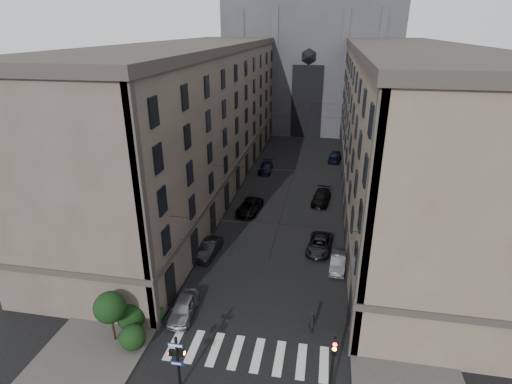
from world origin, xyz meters
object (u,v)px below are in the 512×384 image
Objects in this scene: car_left_midfar at (250,207)px; pedestrian at (312,322)px; car_right_midfar at (321,197)px; car_left_midnear at (209,249)px; car_left_far at (266,167)px; pedestrian_signal_left at (177,359)px; car_right_far at (335,157)px; gothic_tower at (312,42)px; car_left_near at (184,308)px; traffic_light_right at (333,363)px; car_right_midnear at (319,245)px; car_right_near at (338,263)px.

car_left_midfar is 20.99m from pedestrian.
car_right_midfar is 23.59m from pedestrian.
car_left_far is at bearing 91.67° from car_left_midnear.
pedestrian_signal_left is 48.46m from car_right_far.
car_left_far is 12.64m from car_right_far.
car_left_midnear is 17.99m from car_right_midfar.
pedestrian_signal_left is 0.86× the size of car_right_far.
gothic_tower is 14.50× the size of pedestrian_signal_left.
car_left_near is 42.59m from car_right_far.
car_left_far is 2.66× the size of pedestrian.
traffic_light_right is 1.07× the size of car_right_midnear.
gothic_tower is at bearing 81.54° from car_left_near.
traffic_light_right reaches higher than car_right_far.
car_right_midnear is (10.60, 2.76, -0.03)m from car_left_midnear.
car_left_near is at bearing 107.81° from pedestrian_signal_left.
car_left_near reaches higher than car_left_far.
gothic_tower is 37.49m from car_left_far.
pedestrian_signal_left reaches higher than car_right_midfar.
car_left_midfar is at bearing -90.06° from car_left_far.
car_left_midfar is 1.03× the size of car_right_midfar.
pedestrian is (8.47, -19.21, 0.18)m from car_left_midfar.
pedestrian is (-0.13, -11.68, 0.22)m from car_right_midnear.
car_right_far is 2.61× the size of pedestrian.
car_left_midnear is 10.48m from car_left_midfar.
pedestrian is at bearing -83.13° from car_right_midfar.
car_right_midfar is (-1.99, 14.87, 0.08)m from car_right_near.
car_right_midnear is at bearing -85.66° from car_right_far.
pedestrian_signal_left is 15.73m from car_left_midnear.
car_left_midnear is 0.92× the size of car_right_far.
pedestrian_signal_left is at bearing -75.86° from car_left_near.
car_left_far is (-10.15, 39.99, -2.60)m from traffic_light_right.
car_left_far is (-1.04, 40.41, -1.64)m from pedestrian_signal_left.
traffic_light_right is at bearing -62.81° from car_left_midfar.
car_left_far is at bearing 104.25° from traffic_light_right.
car_left_near is 0.82× the size of car_left_midfar.
car_left_far is 0.98× the size of car_right_midnear.
car_right_midfar is 17.50m from car_right_far.
car_left_far is 35.04m from pedestrian.
pedestrian_signal_left reaches higher than car_right_far.
traffic_light_right reaches higher than car_left_far.
pedestrian_signal_left reaches higher than car_left_midfar.
car_left_midnear is 13.76m from pedestrian.
car_left_near is 14.68m from car_right_near.
gothic_tower is at bearing 100.34° from car_right_near.
gothic_tower reaches higher than pedestrian.
gothic_tower reaches higher than car_left_midfar.
car_left_midnear is at bearing 90.16° from car_left_near.
car_right_far is (9.41, 47.51, -1.53)m from pedestrian_signal_left.
gothic_tower is at bearing 80.72° from car_left_far.
car_left_midfar is (1.40, 19.21, -0.00)m from car_left_near.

